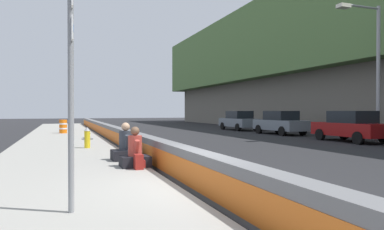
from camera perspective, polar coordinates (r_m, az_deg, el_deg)
ground_plane at (r=7.53m, az=1.62°, el=-12.39°), size 160.00×160.00×0.00m
sidewalk_strip at (r=7.00m, az=-19.49°, el=-12.84°), size 80.00×4.40×0.14m
jersey_barrier at (r=7.45m, az=1.59°, el=-9.21°), size 76.00×0.45×0.85m
route_sign_post at (r=5.76m, az=-18.84°, el=5.72°), size 0.44×0.09×3.60m
fire_hydrant at (r=15.64m, az=-16.47°, el=-3.46°), size 0.26×0.46×0.88m
seated_person_foreground at (r=10.13m, az=-9.14°, el=-6.21°), size 0.72×0.82×1.12m
seated_person_middle at (r=11.53m, az=-10.62°, el=-5.27°), size 0.77×0.88×1.19m
backpack at (r=9.69m, az=-8.53°, el=-7.45°), size 0.32×0.28×0.40m
construction_barrel at (r=26.59m, az=-19.99°, el=-1.73°), size 0.54×0.54×0.95m
street_lamp at (r=22.01m, az=26.92°, el=8.08°), size 0.44×2.87×7.50m
parked_car_third at (r=21.49m, az=24.16°, el=-1.65°), size 4.53×2.01×1.71m
parked_car_fourth at (r=26.54m, az=13.97°, el=-1.19°), size 4.56×2.08×1.71m
parked_car_midline at (r=31.73m, az=7.54°, el=-0.88°), size 4.53×2.00×1.71m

